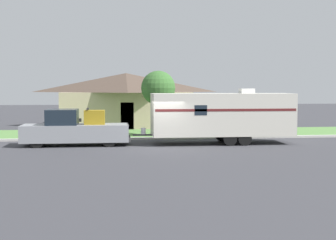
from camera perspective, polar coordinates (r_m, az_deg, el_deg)
ground_plane at (r=25.72m, az=-0.77°, el=-3.32°), size 120.00×120.00×0.00m
curb_strip at (r=29.42m, az=-1.48°, el=-2.24°), size 80.00×0.30×0.14m
lawn_strip at (r=33.04m, az=-2.01°, el=-1.63°), size 80.00×7.00×0.03m
house_across_street at (r=39.84m, az=-5.14°, el=2.64°), size 11.10×8.60×4.45m
pickup_truck at (r=26.83m, az=-11.35°, el=-1.16°), size 6.04×1.92×2.11m
travel_trailer at (r=27.36m, az=6.60°, el=0.69°), size 9.27×2.45×3.20m
mailbox at (r=30.43m, az=-10.96°, el=-0.36°), size 0.48×0.20×1.29m
tree_in_yard at (r=30.91m, az=-1.20°, el=3.89°), size 2.27×2.27×4.36m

